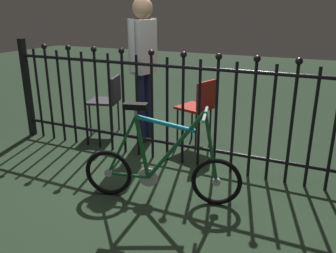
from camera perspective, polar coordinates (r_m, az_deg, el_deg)
ground_plane at (r=3.50m, az=-2.98°, el=-9.10°), size 20.00×20.00×0.00m
iron_fence at (r=3.78m, az=-0.42°, el=3.58°), size 4.25×0.07×1.27m
bicycle at (r=3.08m, az=-1.22°, el=-6.75°), size 1.37×0.49×0.88m
chair_charcoal at (r=4.74m, az=-9.66°, el=4.56°), size 0.47×0.47×0.79m
chair_red at (r=4.24m, az=5.05°, el=3.50°), size 0.46×0.45×0.83m
person_visitor at (r=4.29m, az=-4.01°, el=11.03°), size 0.24×0.47×1.75m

